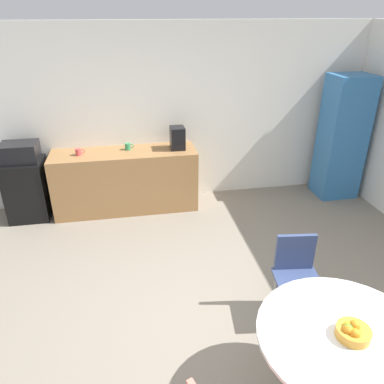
% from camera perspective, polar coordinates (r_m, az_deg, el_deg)
% --- Properties ---
extents(ground_plane, '(6.00, 6.00, 0.00)m').
position_cam_1_polar(ground_plane, '(3.73, 4.15, -20.91)').
color(ground_plane, gray).
extents(wall_back, '(6.00, 0.10, 2.60)m').
position_cam_1_polar(wall_back, '(5.67, -2.94, 11.64)').
color(wall_back, white).
rests_on(wall_back, ground_plane).
extents(counter_block, '(2.06, 0.60, 0.90)m').
position_cam_1_polar(counter_block, '(5.58, -10.08, 1.73)').
color(counter_block, '#9E7042').
rests_on(counter_block, ground_plane).
extents(mini_fridge, '(0.54, 0.54, 0.85)m').
position_cam_1_polar(mini_fridge, '(5.77, -23.86, 0.37)').
color(mini_fridge, black).
rests_on(mini_fridge, ground_plane).
extents(microwave, '(0.48, 0.38, 0.26)m').
position_cam_1_polar(microwave, '(5.57, -24.89, 5.52)').
color(microwave, black).
rests_on(microwave, mini_fridge).
extents(locker_cabinet, '(0.60, 0.50, 1.89)m').
position_cam_1_polar(locker_cabinet, '(6.22, 21.97, 7.68)').
color(locker_cabinet, '#3372B2').
rests_on(locker_cabinet, ground_plane).
extents(round_table, '(1.21, 1.21, 0.75)m').
position_cam_1_polar(round_table, '(2.97, 22.21, -21.25)').
color(round_table, silver).
rests_on(round_table, ground_plane).
extents(chair_navy, '(0.47, 0.47, 0.83)m').
position_cam_1_polar(chair_navy, '(3.74, 15.70, -11.12)').
color(chair_navy, silver).
rests_on(chair_navy, ground_plane).
extents(fruit_bowl, '(0.23, 0.23, 0.13)m').
position_cam_1_polar(fruit_bowl, '(2.86, 23.34, -19.01)').
color(fruit_bowl, gold).
rests_on(fruit_bowl, round_table).
extents(mug_white, '(0.13, 0.08, 0.09)m').
position_cam_1_polar(mug_white, '(5.41, -16.98, 5.89)').
color(mug_white, '#D84C4C').
rests_on(mug_white, counter_block).
extents(mug_green, '(0.13, 0.08, 0.09)m').
position_cam_1_polar(mug_green, '(5.47, -9.77, 6.89)').
color(mug_green, '#338C59').
rests_on(mug_green, counter_block).
extents(coffee_maker, '(0.20, 0.24, 0.32)m').
position_cam_1_polar(coffee_maker, '(5.40, -2.24, 8.27)').
color(coffee_maker, black).
rests_on(coffee_maker, counter_block).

